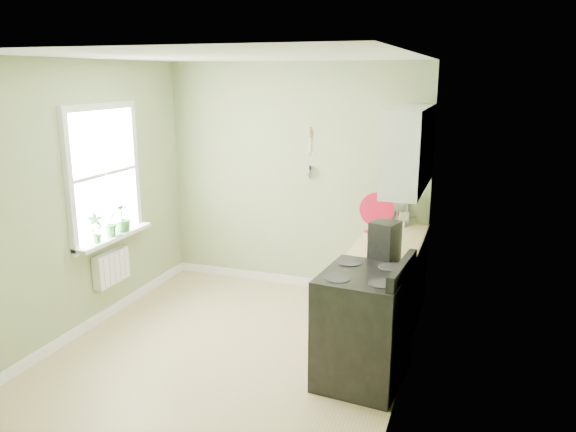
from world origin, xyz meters
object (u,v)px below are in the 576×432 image
(stand_mixer, at_px, (404,209))
(coffee_maker, at_px, (384,244))
(stove, at_px, (363,326))
(kettle, at_px, (385,215))

(stand_mixer, distance_m, coffee_maker, 1.44)
(stand_mixer, bearing_deg, coffee_maker, -88.91)
(stove, distance_m, stand_mixer, 1.99)
(stand_mixer, relative_size, kettle, 2.13)
(kettle, height_order, coffee_maker, coffee_maker)
(coffee_maker, bearing_deg, stove, -98.70)
(stand_mixer, relative_size, coffee_maker, 1.03)
(stove, height_order, coffee_maker, coffee_maker)
(stand_mixer, bearing_deg, kettle, -170.22)
(kettle, xyz_separation_m, coffee_maker, (0.23, -1.40, 0.09))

